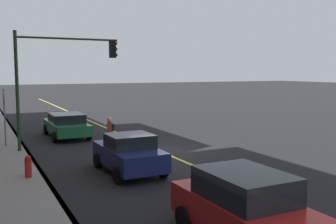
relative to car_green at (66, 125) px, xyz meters
name	(u,v)px	position (x,y,z in m)	size (l,w,h in m)	color
ground	(159,151)	(-6.17, -3.22, -0.74)	(200.00, 200.00, 0.00)	black
sidewalk_slab	(2,165)	(-6.17, 3.95, -0.66)	(80.00, 2.67, 0.15)	gray
curb_edge	(34,162)	(-6.17, 2.69, -0.66)	(80.00, 0.16, 0.15)	slate
lane_stripe_center	(159,151)	(-6.17, -3.22, -0.73)	(80.00, 0.16, 0.01)	#D8CC4C
car_green	(66,125)	(0.00, 0.00, 0.00)	(4.79, 2.11, 1.41)	#1E6038
car_red	(246,208)	(-16.37, -0.58, 0.11)	(4.15, 1.90, 1.68)	red
car_navy	(129,153)	(-9.31, -0.44, 0.02)	(3.80, 1.97, 1.52)	navy
pedestrian_with_backpack	(110,131)	(-5.06, -1.06, 0.25)	(0.45, 0.45, 1.69)	#383838
traffic_light_mast	(59,69)	(-3.75, 1.07, 3.29)	(0.28, 5.05, 5.80)	#1E3823
street_sign_post	(4,114)	(-2.18, 3.51, 1.05)	(0.60, 0.08, 3.05)	slate
fire_hydrant	(28,168)	(-8.81, 3.21, -0.27)	(0.24, 0.24, 0.94)	red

